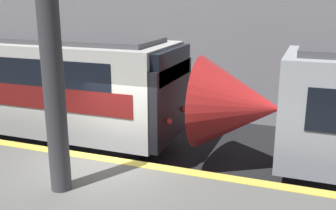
# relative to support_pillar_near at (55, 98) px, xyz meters

# --- Properties ---
(ground_plane) EXTENTS (120.00, 120.00, 0.00)m
(ground_plane) POSITION_rel_support_pillar_near_xyz_m (0.10, 1.72, -2.86)
(ground_plane) COLOR black
(station_rear_barrier) EXTENTS (50.00, 0.15, 5.42)m
(station_rear_barrier) POSITION_rel_support_pillar_near_xyz_m (0.10, 8.68, -0.15)
(station_rear_barrier) COLOR #939399
(station_rear_barrier) RESTS_ON ground
(support_pillar_near) EXTENTS (0.39, 0.39, 3.64)m
(support_pillar_near) POSITION_rel_support_pillar_near_xyz_m (0.00, 0.00, 0.00)
(support_pillar_near) COLOR #47474C
(support_pillar_near) RESTS_ON platform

